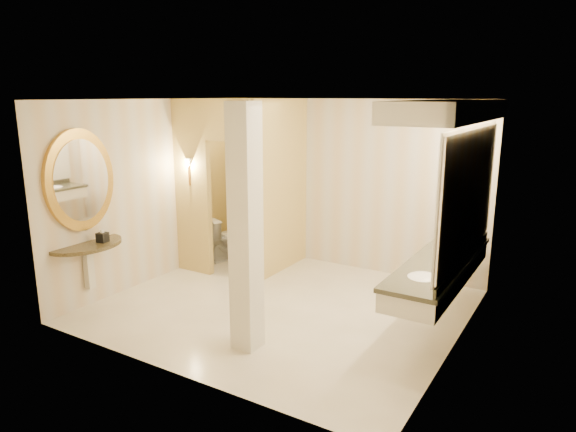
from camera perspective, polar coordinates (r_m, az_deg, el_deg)
name	(u,v)px	position (r m, az deg, el deg)	size (l,w,h in m)	color
floor	(281,306)	(6.97, -0.75, -9.98)	(4.50, 4.50, 0.00)	#EFE4CE
ceiling	(281,100)	(6.40, -0.83, 12.81)	(4.50, 4.50, 0.00)	white
wall_back	(347,185)	(8.29, 6.58, 3.46)	(4.50, 0.02, 2.70)	beige
wall_front	(170,246)	(5.03, -12.99, -3.30)	(4.50, 0.02, 2.70)	beige
wall_left	(154,191)	(7.96, -14.68, 2.70)	(0.02, 4.00, 2.70)	beige
wall_right	(461,231)	(5.72, 18.70, -1.64)	(0.02, 4.00, 2.70)	beige
toilet_closet	(252,186)	(7.95, -3.98, 3.36)	(1.50, 1.55, 2.70)	#DBC672
wall_sconce	(189,164)	(7.98, -10.98, 5.70)	(0.14, 0.14, 0.42)	#C98C40
vanity	(447,197)	(6.10, 17.27, 2.06)	(0.75, 2.69, 2.09)	beige
console_shelf	(82,207)	(7.11, -21.92, 0.89)	(1.01, 1.01, 1.95)	black
pillar	(246,230)	(5.49, -4.74, -1.59)	(0.28, 0.28, 2.70)	beige
tissue_box	(103,237)	(7.15, -19.91, -2.24)	(0.12, 0.12, 0.12)	black
toilet	(226,238)	(8.84, -6.92, -2.39)	(0.42, 0.74, 0.75)	white
soap_bottle_a	(444,249)	(6.49, 16.98, -3.54)	(0.06, 0.06, 0.13)	beige
soap_bottle_b	(441,245)	(6.64, 16.64, -3.12)	(0.10, 0.10, 0.13)	silver
soap_bottle_c	(438,249)	(6.35, 16.28, -3.49)	(0.08, 0.08, 0.21)	#C6B28C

